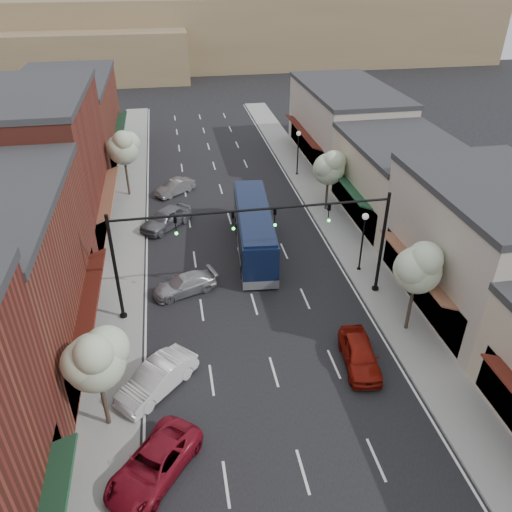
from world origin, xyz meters
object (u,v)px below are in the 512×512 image
signal_mast_left (156,249)px  parked_car_a (154,464)px  parked_car_d (166,218)px  tree_left_far (123,147)px  red_hatchback (360,354)px  coach_bus (254,229)px  parked_car_c (185,284)px  lamp_post_near (363,233)px  lamp_post_far (298,146)px  tree_right_near (419,266)px  parked_car_b (157,378)px  tree_left_near (95,358)px  signal_mast_right (347,232)px  tree_right_far (330,166)px  parked_car_e (175,187)px

signal_mast_left → parked_car_a: signal_mast_left is taller
parked_car_a → parked_car_d: bearing=125.0°
tree_left_far → red_hatchback: 27.66m
signal_mast_left → coach_bus: signal_mast_left is taller
parked_car_c → lamp_post_near: bearing=74.1°
lamp_post_far → parked_car_a: 34.10m
tree_right_near → parked_car_a: 16.56m
tree_left_far → parked_car_b: size_ratio=1.34×
tree_left_near → signal_mast_right: bearing=30.1°
tree_right_far → parked_car_d: 13.87m
signal_mast_left → parked_car_b: bearing=-93.8°
signal_mast_right → parked_car_b: bearing=-152.1°
lamp_post_far → tree_left_near: bearing=-119.8°
lamp_post_near → signal_mast_left: bearing=-169.4°
lamp_post_near → red_hatchback: 9.60m
parked_car_c → parked_car_d: size_ratio=0.89×
coach_bus → parked_car_e: 12.36m
coach_bus → parked_car_a: (-7.35, -17.65, -1.08)m
signal_mast_right → coach_bus: (-4.48, 6.64, -2.88)m
parked_car_c → signal_mast_right: bearing=60.1°
tree_right_near → parked_car_d: 20.79m
red_hatchback → parked_car_b: size_ratio=0.93×
red_hatchback → parked_car_b: (-10.61, 0.09, 0.03)m
tree_left_near → parked_car_e: tree_left_near is taller
tree_right_near → tree_right_far: tree_right_near is taller
signal_mast_left → red_hatchback: 12.58m
parked_car_a → parked_car_b: 4.85m
red_hatchback → parked_car_d: 20.09m
parked_car_b → parked_car_d: bearing=132.4°
parked_car_e → tree_left_far: bearing=-131.0°
signal_mast_right → parked_car_e: signal_mast_right is taller
tree_right_near → lamp_post_far: tree_right_near is taller
signal_mast_right → parked_car_d: bearing=133.5°
coach_bus → parked_car_a: bearing=-107.5°
tree_left_far → parked_car_c: (4.05, -15.88, -4.00)m
coach_bus → red_hatchback: coach_bus is taller
tree_right_near → lamp_post_far: (-0.55, 24.06, -1.45)m
tree_right_far → signal_mast_right: bearing=-102.9°
lamp_post_near → parked_car_e: (-12.00, 15.23, -2.37)m
signal_mast_right → parked_car_d: (-10.76, 11.34, -3.82)m
tree_left_near → parked_car_c: size_ratio=1.36×
lamp_post_far → tree_left_far: bearing=-172.7°
lamp_post_near → parked_car_e: size_ratio=1.15×
parked_car_a → parked_car_d: (1.06, 22.35, 0.14)m
red_hatchback → parked_car_b: 10.61m
parked_car_a → parked_car_b: bearing=125.7°
parked_car_a → parked_car_d: parked_car_d is taller
lamp_post_near → lamp_post_far: same height
tree_right_far → lamp_post_far: tree_right_far is taller
signal_mast_right → tree_left_near: (-13.87, -8.05, -0.40)m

